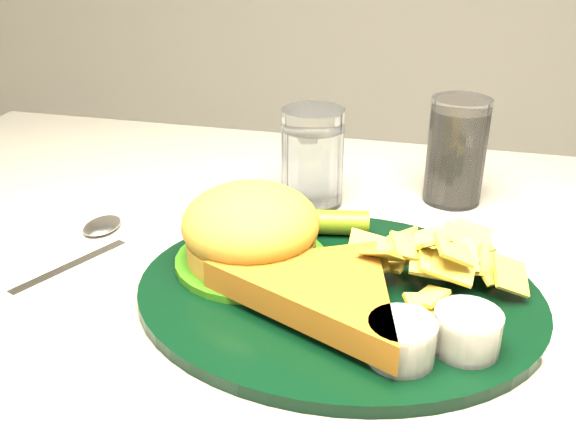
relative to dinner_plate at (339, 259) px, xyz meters
name	(u,v)px	position (x,y,z in m)	size (l,w,h in m)	color
dinner_plate	(339,259)	(0.00, 0.00, 0.00)	(0.35, 0.29, 0.08)	black
water_glass	(312,157)	(-0.07, 0.20, 0.02)	(0.07, 0.07, 0.11)	white
cola_glass	(456,151)	(0.09, 0.24, 0.02)	(0.07, 0.07, 0.12)	black
spoon	(70,264)	(-0.25, -0.01, -0.03)	(0.05, 0.17, 0.01)	white
wrapped_straw	(354,229)	(-0.01, 0.13, -0.04)	(0.17, 0.06, 0.01)	white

